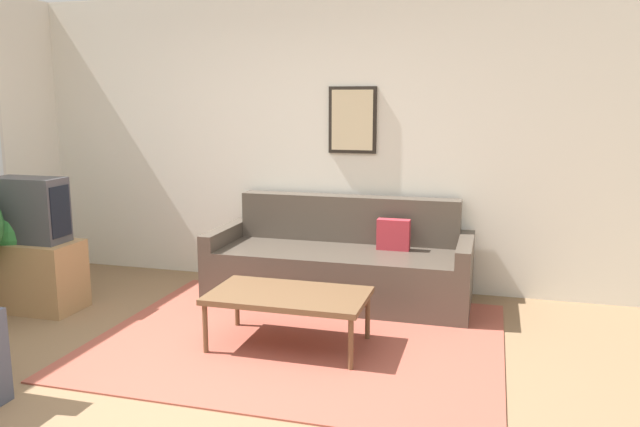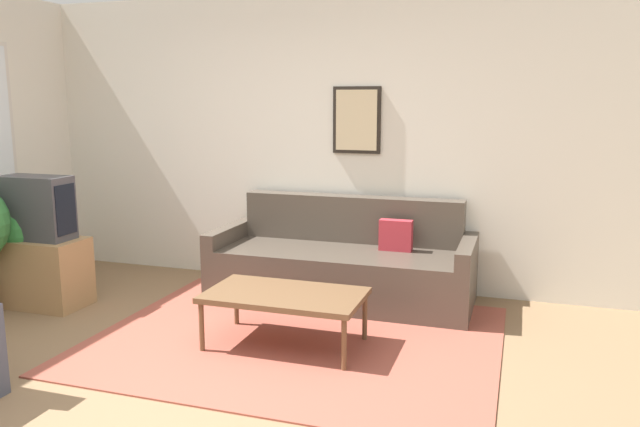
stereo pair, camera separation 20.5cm
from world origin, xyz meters
name	(u,v)px [view 1 (the left image)]	position (x,y,z in m)	size (l,w,h in m)	color
ground_plane	(163,400)	(0.00, 0.00, 0.00)	(16.00, 16.00, 0.00)	#846647
area_rug	(299,339)	(0.49, 1.11, 0.01)	(2.89, 2.31, 0.01)	#9E4C3D
wall_back	(297,141)	(0.00, 2.60, 1.35)	(8.00, 0.09, 2.70)	silver
couch	(341,265)	(0.55, 2.14, 0.30)	(2.25, 0.90, 0.87)	#4C4238
coffee_table	(289,297)	(0.45, 0.96, 0.36)	(1.10, 0.63, 0.40)	brown
tv_stand	(35,275)	(-1.85, 1.17, 0.29)	(0.76, 0.43, 0.58)	#A87F51
tv	(29,210)	(-1.84, 1.17, 0.84)	(0.61, 0.28, 0.53)	#424247
potted_plant_by_window	(11,239)	(-2.14, 1.27, 0.56)	(0.58, 0.58, 0.89)	slate
potted_plant_small	(17,238)	(-2.06, 1.24, 0.58)	(0.56, 0.56, 0.90)	#935638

